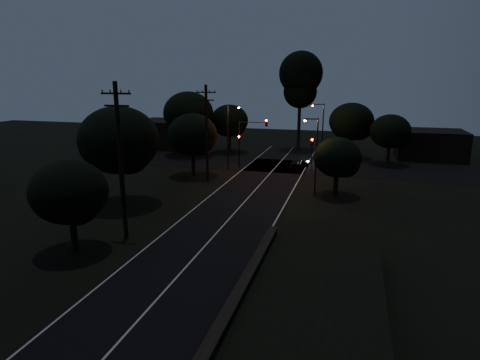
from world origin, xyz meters
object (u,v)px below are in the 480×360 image
Objects in this scene: utility_pole_far at (207,132)px; streetlight_a at (229,133)px; utility_pole_mid at (121,160)px; signal_right at (312,149)px; tall_pine at (301,79)px; signal_left at (239,145)px; signal_mast at (252,134)px; streetlight_c at (315,151)px; car at (299,163)px; streetlight_b at (321,130)px.

streetlight_a is (0.69, 6.00, -0.85)m from utility_pole_far.
signal_right is (10.60, 24.99, -2.90)m from utility_pole_mid.
signal_left is (-5.60, -15.01, -8.14)m from tall_pine.
streetlight_c is at bearing -48.81° from signal_mast.
streetlight_a is 9.78m from car.
signal_left is 1.00× the size of signal_right.
signal_left is (1.40, 24.99, -2.90)m from utility_pole_mid.
utility_pole_mid reaches higher than utility_pole_far.
utility_pole_far is 12.05m from streetlight_c.
car is (7.48, 1.52, -2.23)m from signal_left.
streetlight_c is at bearing -87.86° from streetlight_b.
signal_mast is at bearing 131.19° from streetlight_c.
signal_right reaches higher than car.
car is (1.88, -13.49, -10.37)m from tall_pine.
tall_pine is 4.30× the size of car.
tall_pine reaches higher than utility_pole_far.
streetlight_c is at bearing -79.07° from tall_pine.
tall_pine is at bearing 100.93° from streetlight_c.
streetlight_a is at bearing 88.27° from utility_pole_mid.
streetlight_b is 5.32m from car.
utility_pole_mid is 2.68× the size of signal_right.
utility_pole_mid is at bearing 86.63° from car.
utility_pole_far is at bearing -111.11° from signal_mast.
tall_pine reaches higher than car.
utility_pole_far reaches higher than signal_mast.
signal_right is 7.66m from signal_mast.
signal_mast reaches higher than signal_left.
signal_left is 0.51× the size of streetlight_b.
signal_right is 4.45m from streetlight_b.
utility_pole_mid is 27.30m from signal_right.
signal_right is at bearing 153.66° from car.
streetlight_b reaches higher than signal_left.
streetlight_c is at bearing -35.69° from streetlight_a.
utility_pole_far is at bearing -133.30° from streetlight_b.
streetlight_a is at bearing 144.31° from streetlight_c.
streetlight_a and streetlight_b have the same top height.
car is at bearing -82.07° from tall_pine.
streetlight_a is at bearing -168.66° from signal_right.
signal_mast is at bearing -154.01° from streetlight_b.
signal_right is at bearing 67.01° from utility_pole_mid.
signal_mast reaches higher than car.
streetlight_c is 2.12× the size of car.
signal_mast is 3.13m from streetlight_a.
streetlight_b is at bearing 68.70° from utility_pole_mid.
signal_left and signal_right have the same top height.
utility_pole_far reaches higher than car.
streetlight_c is (8.74, -9.99, 0.01)m from signal_mast.
utility_pole_far is 8.64m from signal_mast.
tall_pine is 13.41m from streetlight_b.
utility_pole_mid is 1.05× the size of utility_pole_far.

